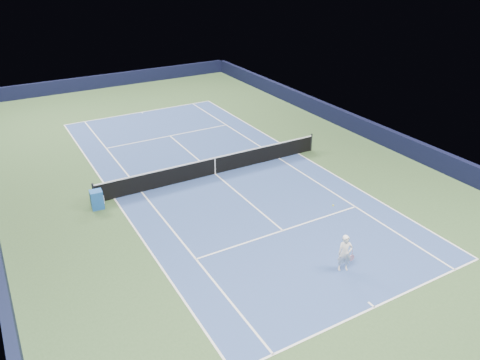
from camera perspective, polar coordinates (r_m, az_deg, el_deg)
ground at (r=25.10m, az=-3.04°, el=0.74°), size 40.00×40.00×0.00m
wall_far at (r=42.57m, az=-15.55°, el=11.63°), size 22.00×0.35×1.10m
wall_right at (r=30.86m, az=15.23°, el=6.03°), size 0.35×40.00×1.10m
court_surface at (r=25.10m, az=-3.04°, el=0.74°), size 10.97×23.77×0.01m
baseline_far at (r=35.38m, az=-11.92°, el=8.10°), size 10.97×0.08×0.00m
baseline_near at (r=17.06m, az=16.08°, el=-14.68°), size 10.97×0.08×0.00m
sideline_doubles_right at (r=27.75m, az=7.11°, el=3.22°), size 0.08×23.77×0.00m
sideline_doubles_left at (r=23.46m, az=-15.07°, el=-2.19°), size 0.08×23.77×0.00m
sideline_singles_right at (r=27.01m, az=4.76°, el=2.66°), size 0.08×23.77×0.00m
sideline_singles_left at (r=23.76m, az=-11.92°, el=-1.43°), size 0.08×23.77×0.00m
service_line_far at (r=30.49m, az=-8.55°, el=5.34°), size 8.23×0.08×0.00m
service_line_near at (r=20.31m, az=5.24°, el=-6.15°), size 8.23×0.08×0.00m
center_service_line at (r=25.10m, az=-3.05°, el=0.76°), size 0.08×12.80×0.00m
center_mark_far at (r=35.24m, az=-11.84°, el=8.04°), size 0.08×0.30×0.00m
center_mark_near at (r=17.13m, az=15.72°, el=-14.42°), size 0.08×0.30×0.00m
tennis_net at (r=24.89m, az=-3.07°, el=1.78°), size 12.90×0.10×1.07m
sponsor_cube at (r=22.65m, az=-17.04°, el=-2.29°), size 0.60×0.55×0.90m
tennis_player at (r=18.01m, az=12.68°, el=-8.70°), size 0.78×1.31×2.31m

